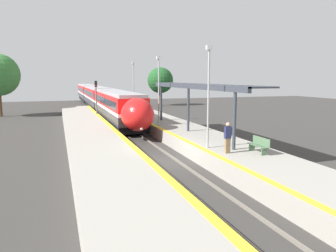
{
  "coord_description": "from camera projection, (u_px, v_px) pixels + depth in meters",
  "views": [
    {
      "loc": [
        -6.17,
        -19.06,
        5.2
      ],
      "look_at": [
        0.6,
        1.07,
        2.08
      ],
      "focal_mm": 35.0,
      "sensor_mm": 36.0,
      "label": 1
    }
  ],
  "objects": [
    {
      "name": "rail_right",
      "position": [
        175.0,
        159.0,
        20.79
      ],
      "size": [
        0.08,
        90.0,
        0.15
      ],
      "primitive_type": "cube",
      "color": "slate",
      "rests_on": "ground_plane"
    },
    {
      "name": "train",
      "position": [
        98.0,
        97.0,
        53.52
      ],
      "size": [
        2.85,
        59.86,
        3.75
      ],
      "color": "black",
      "rests_on": "ground_plane"
    },
    {
      "name": "platform_right",
      "position": [
        219.0,
        149.0,
        21.69
      ],
      "size": [
        4.16,
        64.0,
        1.01
      ],
      "color": "#9E998E",
      "rests_on": "ground_plane"
    },
    {
      "name": "person_waiting",
      "position": [
        228.0,
        137.0,
        18.31
      ],
      "size": [
        0.36,
        0.23,
        1.75
      ],
      "color": "#7F6647",
      "rests_on": "platform_right"
    },
    {
      "name": "platform_left",
      "position": [
        105.0,
        158.0,
        19.33
      ],
      "size": [
        4.02,
        64.0,
        1.01
      ],
      "color": "#9E998E",
      "rests_on": "ground_plane"
    },
    {
      "name": "rail_left",
      "position": [
        153.0,
        161.0,
        20.34
      ],
      "size": [
        0.08,
        90.0,
        0.15
      ],
      "primitive_type": "cube",
      "color": "slate",
      "rests_on": "ground_plane"
    },
    {
      "name": "lamppost_mid",
      "position": [
        159.0,
        87.0,
        28.86
      ],
      "size": [
        0.36,
        0.2,
        6.07
      ],
      "color": "#9E9EA3",
      "rests_on": "platform_right"
    },
    {
      "name": "platform_bench",
      "position": [
        259.0,
        145.0,
        18.44
      ],
      "size": [
        0.44,
        1.61,
        0.89
      ],
      "color": "#4C6B4C",
      "rests_on": "platform_right"
    },
    {
      "name": "station_canopy",
      "position": [
        195.0,
        87.0,
        25.77
      ],
      "size": [
        2.02,
        17.34,
        3.74
      ],
      "color": "#333842",
      "rests_on": "platform_right"
    },
    {
      "name": "railway_signal",
      "position": [
        96.0,
        97.0,
        38.11
      ],
      "size": [
        0.28,
        0.28,
        4.87
      ],
      "color": "#59595E",
      "rests_on": "ground_plane"
    },
    {
      "name": "lamppost_near",
      "position": [
        208.0,
        91.0,
        19.38
      ],
      "size": [
        0.36,
        0.2,
        6.07
      ],
      "color": "#9E9EA3",
      "rests_on": "platform_right"
    },
    {
      "name": "ground_plane",
      "position": [
        164.0,
        161.0,
        20.58
      ],
      "size": [
        120.0,
        120.0,
        0.0
      ],
      "primitive_type": "plane",
      "color": "#383533"
    },
    {
      "name": "background_tree_right",
      "position": [
        160.0,
        80.0,
        61.52
      ],
      "size": [
        4.84,
        4.84,
        7.18
      ],
      "color": "brown",
      "rests_on": "ground_plane"
    },
    {
      "name": "lamppost_far",
      "position": [
        134.0,
        85.0,
        38.34
      ],
      "size": [
        0.36,
        0.2,
        6.07
      ],
      "color": "#9E9EA3",
      "rests_on": "platform_right"
    }
  ]
}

